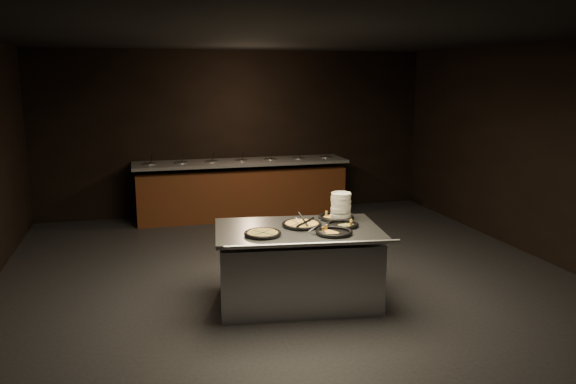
{
  "coord_description": "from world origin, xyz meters",
  "views": [
    {
      "loc": [
        -1.73,
        -5.98,
        2.43
      ],
      "look_at": [
        -0.04,
        0.3,
        1.09
      ],
      "focal_mm": 35.0,
      "sensor_mm": 36.0,
      "label": 1
    }
  ],
  "objects_px": {
    "pan_veggie_whole": "(263,233)",
    "pan_cheese_whole": "(302,224)",
    "serving_counter": "(298,267)",
    "plate_stack": "(341,206)"
  },
  "relations": [
    {
      "from": "pan_veggie_whole",
      "to": "pan_cheese_whole",
      "type": "xyz_separation_m",
      "value": [
        0.49,
        0.25,
        0.0
      ]
    },
    {
      "from": "serving_counter",
      "to": "pan_veggie_whole",
      "type": "height_order",
      "value": "pan_veggie_whole"
    },
    {
      "from": "pan_veggie_whole",
      "to": "pan_cheese_whole",
      "type": "relative_size",
      "value": 0.89
    },
    {
      "from": "pan_veggie_whole",
      "to": "pan_cheese_whole",
      "type": "bearing_deg",
      "value": 26.58
    },
    {
      "from": "serving_counter",
      "to": "pan_cheese_whole",
      "type": "height_order",
      "value": "pan_cheese_whole"
    },
    {
      "from": "serving_counter",
      "to": "pan_cheese_whole",
      "type": "relative_size",
      "value": 4.34
    },
    {
      "from": "serving_counter",
      "to": "plate_stack",
      "type": "height_order",
      "value": "plate_stack"
    },
    {
      "from": "pan_cheese_whole",
      "to": "plate_stack",
      "type": "bearing_deg",
      "value": 18.36
    },
    {
      "from": "plate_stack",
      "to": "pan_cheese_whole",
      "type": "xyz_separation_m",
      "value": [
        -0.51,
        -0.17,
        -0.13
      ]
    },
    {
      "from": "plate_stack",
      "to": "pan_cheese_whole",
      "type": "bearing_deg",
      "value": -161.64
    }
  ]
}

